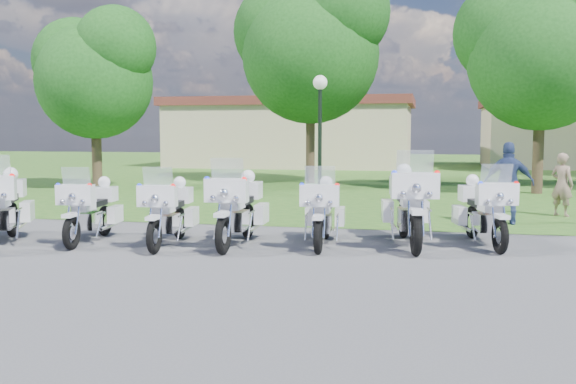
% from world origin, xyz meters
% --- Properties ---
extents(ground, '(100.00, 100.00, 0.00)m').
position_xyz_m(ground, '(0.00, 0.00, 0.00)').
color(ground, '#515155').
rests_on(ground, ground).
extents(grass_lawn, '(100.00, 48.00, 0.01)m').
position_xyz_m(grass_lawn, '(0.00, 27.00, 0.00)').
color(grass_lawn, '#295C1D').
rests_on(grass_lawn, ground).
extents(motorcycle_1, '(1.48, 2.35, 1.69)m').
position_xyz_m(motorcycle_1, '(-5.65, -0.13, 0.71)').
color(motorcycle_1, black).
rests_on(motorcycle_1, ground).
extents(motorcycle_2, '(0.87, 2.17, 1.46)m').
position_xyz_m(motorcycle_2, '(-4.16, 0.44, 0.61)').
color(motorcycle_2, black).
rests_on(motorcycle_2, ground).
extents(motorcycle_3, '(0.86, 2.21, 1.49)m').
position_xyz_m(motorcycle_3, '(-2.55, 0.39, 0.62)').
color(motorcycle_3, black).
rests_on(motorcycle_3, ground).
extents(motorcycle_4, '(0.83, 2.45, 1.64)m').
position_xyz_m(motorcycle_4, '(-1.31, 0.69, 0.69)').
color(motorcycle_4, black).
rests_on(motorcycle_4, ground).
extents(motorcycle_5, '(0.83, 2.24, 1.51)m').
position_xyz_m(motorcycle_5, '(0.23, 0.98, 0.63)').
color(motorcycle_5, black).
rests_on(motorcycle_5, ground).
extents(motorcycle_6, '(1.11, 2.64, 1.78)m').
position_xyz_m(motorcycle_6, '(1.77, 1.34, 0.75)').
color(motorcycle_6, black).
rests_on(motorcycle_6, ground).
extents(motorcycle_7, '(1.07, 2.26, 1.54)m').
position_xyz_m(motorcycle_7, '(3.13, 1.66, 0.64)').
color(motorcycle_7, black).
rests_on(motorcycle_7, ground).
extents(lamp_post, '(0.44, 0.44, 3.81)m').
position_xyz_m(lamp_post, '(-1.15, 8.90, 2.90)').
color(lamp_post, black).
rests_on(lamp_post, ground).
extents(tree_0, '(4.91, 4.19, 6.55)m').
position_xyz_m(tree_0, '(-9.82, 10.92, 4.33)').
color(tree_0, '#38281C').
rests_on(tree_0, ground).
extents(tree_1, '(6.46, 5.52, 8.62)m').
position_xyz_m(tree_1, '(-2.64, 15.22, 5.70)').
color(tree_1, '#38281C').
rests_on(tree_1, ground).
extents(tree_2, '(5.69, 4.86, 7.59)m').
position_xyz_m(tree_2, '(5.70, 12.36, 5.02)').
color(tree_2, '#38281C').
rests_on(tree_2, ground).
extents(building_west, '(14.56, 8.32, 4.10)m').
position_xyz_m(building_west, '(-6.00, 28.00, 2.07)').
color(building_west, '#C7B490').
rests_on(building_west, ground).
extents(bystander_a, '(0.68, 0.66, 1.57)m').
position_xyz_m(bystander_a, '(5.36, 6.21, 0.78)').
color(bystander_a, '#8E7260').
rests_on(bystander_a, ground).
extents(bystander_c, '(1.11, 0.52, 1.86)m').
position_xyz_m(bystander_c, '(3.90, 4.46, 0.93)').
color(bystander_c, navy).
rests_on(bystander_c, ground).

